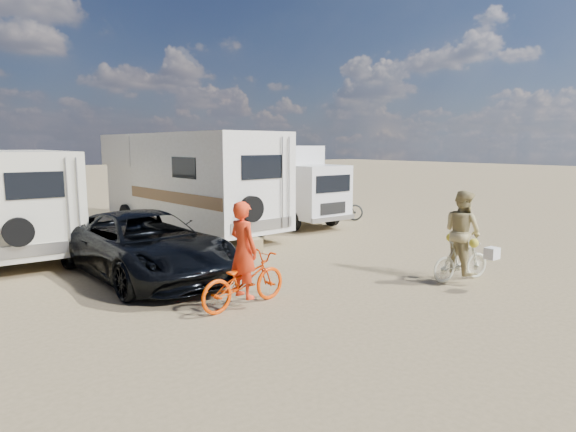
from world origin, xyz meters
TOP-DOWN VIEW (x-y plane):
  - ground at (0.00, 0.00)m, footprint 140.00×140.00m
  - rv_main at (0.43, 7.03)m, footprint 3.27×8.44m
  - rv_left at (-4.80, 6.75)m, footprint 2.43×6.44m
  - box_truck at (4.27, 6.44)m, footprint 2.11×5.36m
  - dark_suv at (-3.00, 2.19)m, footprint 2.86×5.52m
  - bike_man at (-2.32, -0.99)m, footprint 1.97×0.89m
  - bike_woman at (2.46, -2.43)m, footprint 1.59×0.77m
  - rider_man at (-2.32, -0.99)m, footprint 0.51×0.71m
  - rider_woman at (2.46, -2.43)m, footprint 0.89×1.04m
  - bike_parked at (6.39, 5.69)m, footprint 1.86×1.81m
  - cooler at (-1.91, 4.38)m, footprint 0.69×0.58m
  - crate at (0.34, 2.82)m, footprint 0.60×0.60m

SIDE VIEW (x-z plane):
  - ground at x=0.00m, z-range 0.00..0.00m
  - crate at x=0.34m, z-range 0.00..0.39m
  - cooler at x=-1.91m, z-range 0.00..0.48m
  - bike_woman at x=2.46m, z-range 0.00..0.92m
  - bike_man at x=-2.32m, z-range 0.00..1.00m
  - bike_parked at x=6.39m, z-range 0.00..1.01m
  - dark_suv at x=-3.00m, z-range 0.00..1.49m
  - rider_man at x=-2.32m, z-range 0.00..1.81m
  - rider_woman at x=2.46m, z-range 0.00..1.85m
  - rv_left at x=-4.80m, z-range 0.00..2.85m
  - box_truck at x=4.27m, z-range 0.00..2.99m
  - rv_main at x=0.43m, z-range 0.00..3.40m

